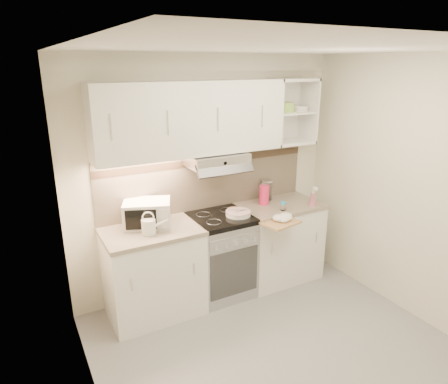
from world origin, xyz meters
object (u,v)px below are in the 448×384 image
object	(u,v)px
pink_pitcher	(264,195)
spray_bottle	(313,198)
microwave	(147,213)
glass_jar	(267,190)
electric_range	(221,255)
cutting_board	(278,222)
watering_can	(150,226)
plate_stack	(238,213)

from	to	relation	value
pink_pitcher	spray_bottle	xyz separation A→B (m)	(0.45, -0.29, -0.02)
microwave	glass_jar	distance (m)	1.45
electric_range	cutting_board	bearing A→B (deg)	-37.21
microwave	pink_pitcher	world-z (taller)	microwave
electric_range	watering_can	size ratio (longest dim) A/B	3.63
cutting_board	microwave	bearing A→B (deg)	147.67
plate_stack	glass_jar	xyz separation A→B (m)	(0.55, 0.28, 0.09)
pink_pitcher	glass_jar	xyz separation A→B (m)	(0.11, 0.12, 0.01)
plate_stack	glass_jar	size ratio (longest dim) A/B	1.10
electric_range	microwave	bearing A→B (deg)	171.06
spray_bottle	cutting_board	distance (m)	0.61
plate_stack	cutting_board	bearing A→B (deg)	-42.40
pink_pitcher	electric_range	bearing A→B (deg)	178.81
microwave	pink_pitcher	xyz separation A→B (m)	(1.34, -0.03, -0.02)
pink_pitcher	microwave	bearing A→B (deg)	169.39
microwave	electric_range	bearing A→B (deg)	12.86
glass_jar	cutting_board	distance (m)	0.62
microwave	plate_stack	distance (m)	0.93
microwave	pink_pitcher	size ratio (longest dim) A/B	2.45
microwave	glass_jar	world-z (taller)	microwave
glass_jar	microwave	bearing A→B (deg)	-176.69
electric_range	cutting_board	size ratio (longest dim) A/B	2.47
electric_range	glass_jar	distance (m)	0.93
watering_can	glass_jar	bearing A→B (deg)	31.86
plate_stack	spray_bottle	distance (m)	0.90
electric_range	plate_stack	distance (m)	0.51
electric_range	spray_bottle	size ratio (longest dim) A/B	3.96
electric_range	plate_stack	world-z (taller)	plate_stack
watering_can	glass_jar	world-z (taller)	glass_jar
watering_can	glass_jar	size ratio (longest dim) A/B	1.05
microwave	watering_can	world-z (taller)	microwave
microwave	spray_bottle	size ratio (longest dim) A/B	2.33
watering_can	cutting_board	distance (m)	1.29
microwave	glass_jar	xyz separation A→B (m)	(1.45, 0.08, -0.01)
electric_range	glass_jar	world-z (taller)	glass_jar
electric_range	pink_pitcher	bearing A→B (deg)	8.04
spray_bottle	cutting_board	size ratio (longest dim) A/B	0.62
electric_range	spray_bottle	world-z (taller)	spray_bottle
cutting_board	watering_can	bearing A→B (deg)	156.75
microwave	glass_jar	size ratio (longest dim) A/B	2.24
watering_can	cutting_board	bearing A→B (deg)	8.87
microwave	watering_can	size ratio (longest dim) A/B	2.13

